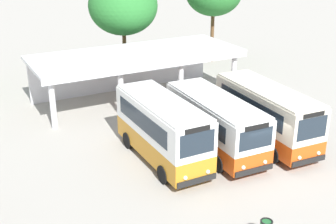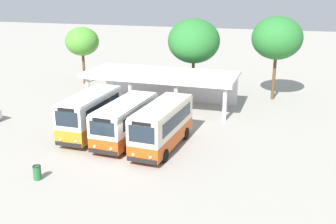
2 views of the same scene
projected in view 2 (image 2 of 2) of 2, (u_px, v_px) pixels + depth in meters
name	position (u px, v px, depth m)	size (l,w,h in m)	color
ground_plane	(121.00, 155.00, 27.52)	(180.00, 180.00, 0.00)	#A39E93
city_bus_nearest_orange	(91.00, 113.00, 30.66)	(2.30, 7.01, 3.30)	black
city_bus_second_in_row	(126.00, 120.00, 29.58)	(2.60, 7.45, 3.00)	black
city_bus_middle_cream	(162.00, 124.00, 28.21)	(2.58, 7.45, 3.23)	black
terminal_canopy	(163.00, 79.00, 38.43)	(14.46, 5.75, 3.40)	silver
waiting_chair_end_by_column	(146.00, 101.00, 38.48)	(0.46, 0.46, 0.86)	slate
waiting_chair_second_from_end	(153.00, 102.00, 38.22)	(0.46, 0.46, 0.86)	slate
waiting_chair_middle_seat	(160.00, 103.00, 38.00)	(0.46, 0.46, 0.86)	slate
roadside_tree_behind_canopy	(194.00, 41.00, 42.08)	(5.53, 5.53, 8.00)	brown
roadside_tree_east_of_canopy	(277.00, 38.00, 39.33)	(5.01, 5.01, 8.42)	brown
roadside_tree_west_of_canopy	(82.00, 42.00, 46.44)	(3.91, 3.91, 6.71)	brown
litter_bin_apron	(37.00, 173.00, 23.86)	(0.49, 0.49, 0.90)	#266633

